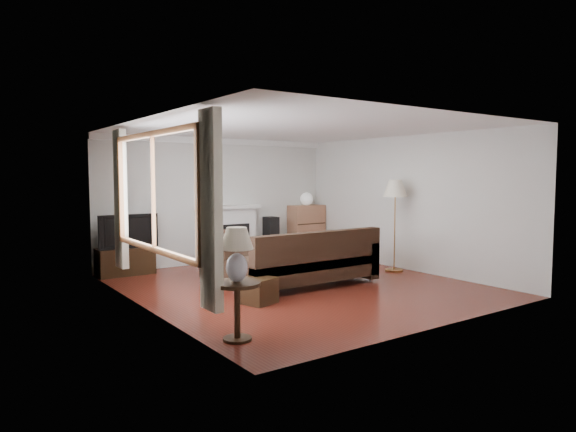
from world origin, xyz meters
TOP-DOWN VIEW (x-y plane):
  - room at (0.00, 0.00)m, footprint 5.10×5.60m
  - window at (-2.45, -0.20)m, footprint 0.12×2.74m
  - curtain_near at (-2.40, -1.72)m, footprint 0.10×0.35m
  - curtain_far at (-2.40, 1.32)m, footprint 0.10×0.35m
  - fireplace at (0.15, 2.64)m, footprint 1.40×0.26m
  - tv_stand at (-1.99, 2.50)m, footprint 0.97×0.44m
  - television at (-1.95, 2.50)m, footprint 1.04×0.14m
  - speaker_left at (-0.36, 2.53)m, footprint 0.34×0.37m
  - speaker_right at (1.14, 2.55)m, footprint 0.25×0.30m
  - bookshelf at (2.07, 2.53)m, footprint 0.80×0.38m
  - globe_lamp at (2.07, 2.53)m, footprint 0.28×0.28m
  - sectional_sofa at (0.07, -0.07)m, footprint 2.61×1.91m
  - coffee_table at (0.16, 1.38)m, footprint 1.06×0.62m
  - footstool at (-1.13, -0.57)m, footprint 0.53×0.53m
  - floor_lamp at (2.18, -0.00)m, footprint 0.57×0.57m
  - side_table at (-2.15, -1.81)m, footprint 0.50×0.50m
  - table_lamp at (-2.15, -1.81)m, footprint 0.36×0.36m

SIDE VIEW (x-z plane):
  - footstool at x=-1.13m, z-range 0.00..0.36m
  - coffee_table at x=0.16m, z-range 0.00..0.40m
  - tv_stand at x=-1.99m, z-range 0.00..0.48m
  - side_table at x=-2.15m, z-range 0.00..0.63m
  - sectional_sofa at x=0.07m, z-range 0.00..0.84m
  - speaker_right at x=1.14m, z-range 0.00..0.88m
  - speaker_left at x=-0.36m, z-range 0.00..0.91m
  - bookshelf at x=2.07m, z-range 0.00..1.10m
  - fireplace at x=0.15m, z-range 0.00..1.15m
  - television at x=-1.95m, z-range 0.48..1.08m
  - floor_lamp at x=2.18m, z-range 0.00..1.68m
  - table_lamp at x=-2.15m, z-range 0.63..1.21m
  - globe_lamp at x=2.07m, z-range 1.10..1.38m
  - room at x=0.00m, z-range -0.02..2.52m
  - curtain_near at x=-2.40m, z-range 0.35..2.45m
  - curtain_far at x=-2.40m, z-range 0.35..2.45m
  - window at x=-2.45m, z-range 0.78..2.32m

